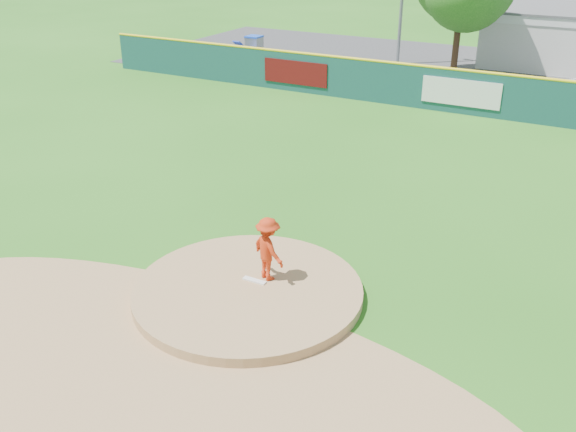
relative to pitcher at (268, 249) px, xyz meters
The scene contains 9 objects.
ground 1.23m from the pitcher, 110.24° to the right, with size 120.00×120.00×0.00m, color #286B19.
pitchers_mound 1.23m from the pitcher, 110.24° to the right, with size 5.50×5.50×0.50m, color #9E774C.
pitching_rubber 0.87m from the pitcher, 126.24° to the right, with size 0.60×0.15×0.04m, color white.
infield_dirt_arc 3.76m from the pitcher, 93.54° to the right, with size 15.40×15.40×0.01m, color #9E774C.
parking_lot 26.42m from the pitcher, 90.48° to the left, with size 44.00×16.00×0.02m, color #38383A.
pitcher is the anchor object (origin of this frame).
fence_banners 17.83m from the pitcher, 103.76° to the left, with size 12.14×0.04×1.20m.
playground_slide 27.85m from the pitcher, 122.21° to the left, with size 0.92×2.59×1.43m.
outfield_fence 17.40m from the pitcher, 90.73° to the left, with size 40.00×0.14×2.07m.
Camera 1 is at (7.15, -11.06, 8.29)m, focal length 40.00 mm.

